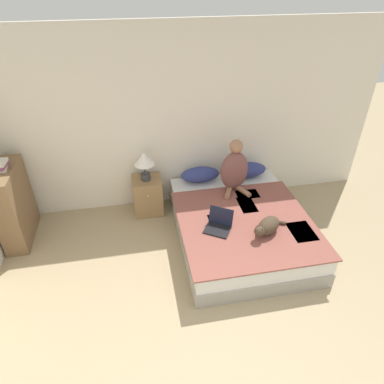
% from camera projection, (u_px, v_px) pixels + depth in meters
% --- Properties ---
extents(wall_back, '(5.77, 0.05, 2.55)m').
position_uv_depth(wall_back, '(178.00, 121.00, 4.68)').
color(wall_back, silver).
rests_on(wall_back, ground_plane).
extents(bed, '(1.64, 2.04, 0.43)m').
position_uv_depth(bed, '(240.00, 226.00, 4.48)').
color(bed, '#9E998E').
rests_on(bed, ground_plane).
extents(pillow_near, '(0.56, 0.28, 0.21)m').
position_uv_depth(pillow_near, '(200.00, 174.00, 4.95)').
color(pillow_near, navy).
rests_on(pillow_near, bed).
extents(pillow_far, '(0.56, 0.28, 0.21)m').
position_uv_depth(pillow_far, '(247.00, 170.00, 5.06)').
color(pillow_far, navy).
rests_on(pillow_far, bed).
extents(person_sitting, '(0.38, 0.37, 0.75)m').
position_uv_depth(person_sitting, '(234.00, 169.00, 4.64)').
color(person_sitting, brown).
rests_on(person_sitting, bed).
extents(cat_tabby, '(0.49, 0.36, 0.20)m').
position_uv_depth(cat_tabby, '(268.00, 226.00, 3.98)').
color(cat_tabby, '#473828').
rests_on(cat_tabby, bed).
extents(laptop_open, '(0.39, 0.39, 0.23)m').
position_uv_depth(laptop_open, '(219.00, 225.00, 4.08)').
color(laptop_open, black).
rests_on(laptop_open, bed).
extents(nightstand, '(0.41, 0.39, 0.55)m').
position_uv_depth(nightstand, '(148.00, 195.00, 4.95)').
color(nightstand, '#937047').
rests_on(nightstand, ground_plane).
extents(table_lamp, '(0.28, 0.28, 0.42)m').
position_uv_depth(table_lamp, '(144.00, 161.00, 4.63)').
color(table_lamp, '#38383D').
rests_on(table_lamp, nightstand).
extents(bookshelf, '(0.27, 0.79, 1.04)m').
position_uv_depth(bookshelf, '(14.00, 205.00, 4.35)').
color(bookshelf, brown).
rests_on(bookshelf, ground_plane).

